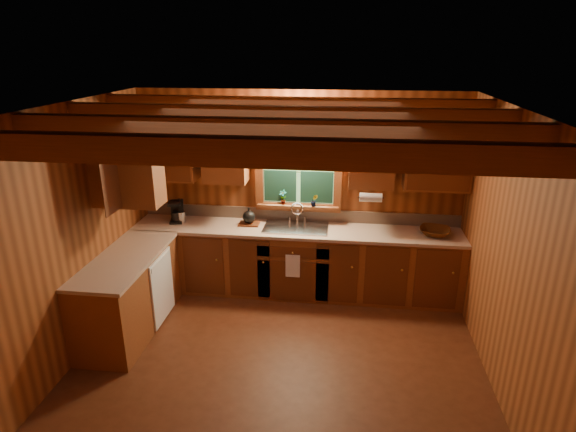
# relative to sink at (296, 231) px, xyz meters

# --- Properties ---
(room) EXTENTS (4.20, 4.20, 4.20)m
(room) POSITION_rel_sink_xyz_m (0.00, -1.60, 0.44)
(room) COLOR #4F2513
(room) RESTS_ON ground
(ceiling_beams) EXTENTS (4.20, 2.54, 0.18)m
(ceiling_beams) POSITION_rel_sink_xyz_m (0.00, -1.60, 1.63)
(ceiling_beams) COLOR brown
(ceiling_beams) RESTS_ON room
(base_cabinets) EXTENTS (4.20, 2.22, 0.86)m
(base_cabinets) POSITION_rel_sink_xyz_m (-0.49, -0.32, -0.43)
(base_cabinets) COLOR brown
(base_cabinets) RESTS_ON ground
(countertop) EXTENTS (4.20, 2.24, 0.04)m
(countertop) POSITION_rel_sink_xyz_m (-0.48, -0.31, 0.02)
(countertop) COLOR tan
(countertop) RESTS_ON base_cabinets
(backsplash) EXTENTS (4.20, 0.02, 0.16)m
(backsplash) POSITION_rel_sink_xyz_m (0.00, 0.28, 0.12)
(backsplash) COLOR tan
(backsplash) RESTS_ON room
(dishwasher_panel) EXTENTS (0.02, 0.60, 0.80)m
(dishwasher_panel) POSITION_rel_sink_xyz_m (-1.47, -0.92, -0.43)
(dishwasher_panel) COLOR white
(dishwasher_panel) RESTS_ON base_cabinets
(upper_cabinets) EXTENTS (4.19, 1.77, 0.78)m
(upper_cabinets) POSITION_rel_sink_xyz_m (-0.56, -0.18, 0.98)
(upper_cabinets) COLOR brown
(upper_cabinets) RESTS_ON room
(window) EXTENTS (1.12, 0.08, 1.00)m
(window) POSITION_rel_sink_xyz_m (0.00, 0.26, 0.67)
(window) COLOR brown
(window) RESTS_ON room
(window_sill) EXTENTS (1.06, 0.14, 0.04)m
(window_sill) POSITION_rel_sink_xyz_m (0.00, 0.22, 0.26)
(window_sill) COLOR brown
(window_sill) RESTS_ON room
(wall_sconce) EXTENTS (0.45, 0.21, 0.17)m
(wall_sconce) POSITION_rel_sink_xyz_m (0.00, 0.14, 1.31)
(wall_sconce) COLOR black
(wall_sconce) RESTS_ON room
(paper_towel_roll) EXTENTS (0.27, 0.11, 0.11)m
(paper_towel_roll) POSITION_rel_sink_xyz_m (0.92, -0.07, 0.51)
(paper_towel_roll) COLOR white
(paper_towel_roll) RESTS_ON upper_cabinets
(dish_towel) EXTENTS (0.18, 0.01, 0.30)m
(dish_towel) POSITION_rel_sink_xyz_m (0.00, -0.34, -0.34)
(dish_towel) COLOR white
(dish_towel) RESTS_ON base_cabinets
(sink) EXTENTS (0.82, 0.48, 0.43)m
(sink) POSITION_rel_sink_xyz_m (0.00, 0.00, 0.00)
(sink) COLOR silver
(sink) RESTS_ON countertop
(coffee_maker) EXTENTS (0.16, 0.20, 0.28)m
(coffee_maker) POSITION_rel_sink_xyz_m (-1.60, 0.04, 0.18)
(coffee_maker) COLOR black
(coffee_maker) RESTS_ON countertop
(utensil_crock) EXTENTS (0.12, 0.12, 0.33)m
(utensil_crock) POSITION_rel_sink_xyz_m (-1.53, 0.02, 0.13)
(utensil_crock) COLOR silver
(utensil_crock) RESTS_ON countertop
(cutting_board) EXTENTS (0.27, 0.19, 0.02)m
(cutting_board) POSITION_rel_sink_xyz_m (-0.62, 0.04, 0.06)
(cutting_board) COLOR #532611
(cutting_board) RESTS_ON countertop
(teakettle) EXTENTS (0.17, 0.17, 0.21)m
(teakettle) POSITION_rel_sink_xyz_m (-0.62, 0.04, 0.15)
(teakettle) COLOR black
(teakettle) RESTS_ON cutting_board
(wicker_basket) EXTENTS (0.44, 0.44, 0.09)m
(wicker_basket) POSITION_rel_sink_xyz_m (1.73, -0.03, 0.09)
(wicker_basket) COLOR #48230C
(wicker_basket) RESTS_ON countertop
(potted_plant_left) EXTENTS (0.12, 0.10, 0.20)m
(potted_plant_left) POSITION_rel_sink_xyz_m (-0.20, 0.21, 0.38)
(potted_plant_left) COLOR #532611
(potted_plant_left) RESTS_ON window_sill
(potted_plant_right) EXTENTS (0.10, 0.08, 0.16)m
(potted_plant_right) POSITION_rel_sink_xyz_m (0.22, 0.18, 0.36)
(potted_plant_right) COLOR #532611
(potted_plant_right) RESTS_ON window_sill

